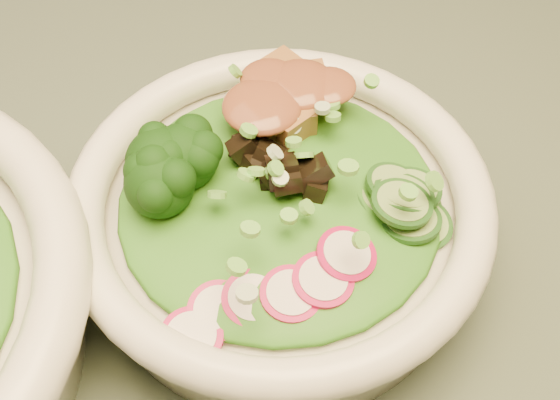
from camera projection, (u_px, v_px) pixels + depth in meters
name	position (u px, v px, depth m)	size (l,w,h in m)	color
dining_table	(376.00, 336.00, 0.57)	(1.20, 0.80, 0.75)	black
salad_bowl	(280.00, 220.00, 0.45)	(0.24, 0.24, 0.07)	white
lettuce_bed	(280.00, 199.00, 0.44)	(0.18, 0.18, 0.02)	#2D6C16
broccoli_florets	(177.00, 188.00, 0.42)	(0.07, 0.06, 0.04)	black
radish_slices	(287.00, 287.00, 0.40)	(0.10, 0.04, 0.02)	#AC0D47
cucumber_slices	(386.00, 188.00, 0.43)	(0.06, 0.06, 0.03)	#7AA25A
mushroom_heap	(280.00, 170.00, 0.43)	(0.06, 0.06, 0.04)	black
tofu_cubes	(281.00, 113.00, 0.46)	(0.08, 0.05, 0.03)	brown
peanut_sauce	(281.00, 99.00, 0.45)	(0.06, 0.05, 0.01)	brown
scallion_garnish	(280.00, 175.00, 0.42)	(0.17, 0.17, 0.02)	#6CBE43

